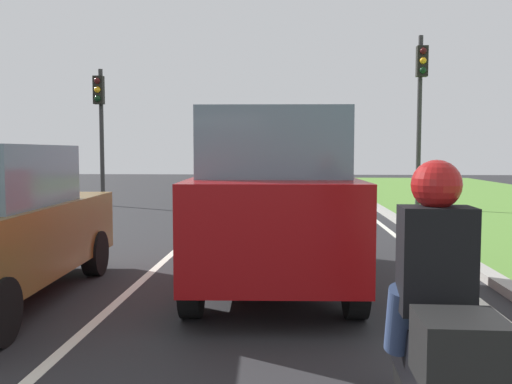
% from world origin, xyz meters
% --- Properties ---
extents(ground_plane, '(60.00, 60.00, 0.00)m').
position_xyz_m(ground_plane, '(0.00, 14.00, 0.00)').
color(ground_plane, '#262628').
extents(lane_line_center, '(0.12, 32.00, 0.01)m').
position_xyz_m(lane_line_center, '(-0.70, 14.00, 0.00)').
color(lane_line_center, silver).
rests_on(lane_line_center, ground).
extents(lane_line_right_edge, '(0.12, 32.00, 0.01)m').
position_xyz_m(lane_line_right_edge, '(3.60, 14.00, 0.00)').
color(lane_line_right_edge, silver).
rests_on(lane_line_right_edge, ground).
extents(curb_right, '(0.24, 48.00, 0.12)m').
position_xyz_m(curb_right, '(4.10, 14.00, 0.06)').
color(curb_right, '#9E9B93').
rests_on(curb_right, ground).
extents(car_suv_ahead, '(2.11, 4.57, 2.28)m').
position_xyz_m(car_suv_ahead, '(1.10, 8.70, 1.17)').
color(car_suv_ahead, maroon).
rests_on(car_suv_ahead, ground).
extents(motorcycle, '(0.41, 1.90, 1.01)m').
position_xyz_m(motorcycle, '(2.13, 4.46, 0.57)').
color(motorcycle, black).
rests_on(motorcycle, ground).
extents(rider_person, '(0.51, 0.41, 1.16)m').
position_xyz_m(rider_person, '(2.14, 4.51, 1.19)').
color(rider_person, black).
rests_on(rider_person, ground).
extents(traffic_light_near_right, '(0.32, 0.50, 5.24)m').
position_xyz_m(traffic_light_near_right, '(5.28, 18.35, 3.49)').
color(traffic_light_near_right, '#2D2D2D').
rests_on(traffic_light_near_right, ground).
extents(traffic_light_overhead_left, '(0.32, 0.50, 4.46)m').
position_xyz_m(traffic_light_overhead_left, '(-4.79, 19.18, 3.02)').
color(traffic_light_overhead_left, '#2D2D2D').
rests_on(traffic_light_overhead_left, ground).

